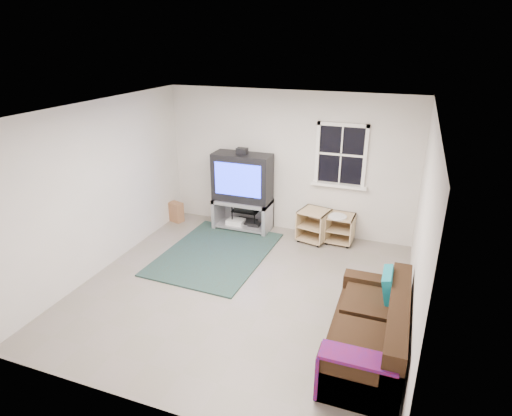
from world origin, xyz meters
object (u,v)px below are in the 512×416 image
at_px(tv_unit, 243,186).
at_px(side_table_left, 315,224).
at_px(side_table_right, 340,226).
at_px(av_rack, 246,206).
at_px(sofa, 371,333).

xyz_separation_m(tv_unit, side_table_left, (1.40, -0.02, -0.56)).
height_order(tv_unit, side_table_right, tv_unit).
height_order(tv_unit, side_table_left, tv_unit).
bearing_deg(tv_unit, av_rack, 70.11).
bearing_deg(side_table_right, av_rack, 179.09).
bearing_deg(av_rack, side_table_left, -4.63).
height_order(side_table_right, sofa, sofa).
bearing_deg(tv_unit, side_table_left, -0.85).
bearing_deg(side_table_left, sofa, -65.02).
xyz_separation_m(side_table_right, sofa, (0.84, -2.84, -0.00)).
bearing_deg(sofa, av_rack, 132.77).
bearing_deg(av_rack, tv_unit, -109.89).
xyz_separation_m(side_table_left, sofa, (1.28, -2.75, -0.01)).
bearing_deg(sofa, tv_unit, 134.04).
relative_size(side_table_left, side_table_right, 1.09).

